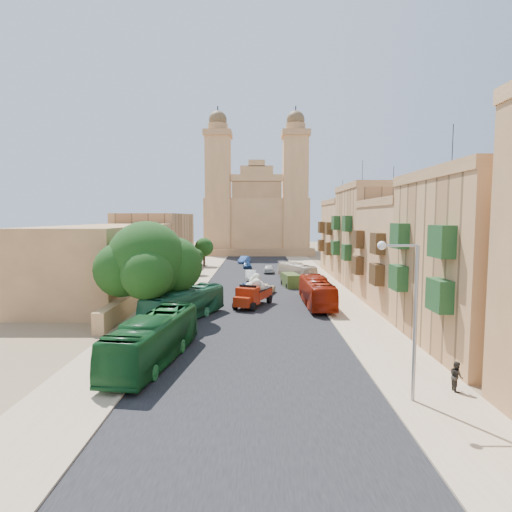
{
  "coord_description": "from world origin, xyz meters",
  "views": [
    {
      "loc": [
        0.21,
        -33.23,
        9.42
      ],
      "look_at": [
        0.0,
        26.0,
        4.0
      ],
      "focal_mm": 30.0,
      "sensor_mm": 36.0,
      "label": 1
    }
  ],
  "objects_px": {
    "street_tree_c": "(195,257)",
    "car_dkblue": "(247,265)",
    "street_tree_d": "(204,247)",
    "street_tree_b": "(182,264)",
    "car_white_b": "(269,269)",
    "car_white_a": "(251,275)",
    "streetlamp": "(407,301)",
    "ficus_tree": "(148,263)",
    "bus_cream_east": "(297,271)",
    "street_tree_a": "(162,278)",
    "bus_green_north": "(184,304)",
    "pedestrian_b": "(456,376)",
    "red_truck": "(253,292)",
    "car_blue_b": "(244,260)",
    "bus_red_east": "(317,292)",
    "church": "(257,217)",
    "olive_pickup": "(291,280)",
    "bus_green_south": "(153,339)",
    "car_cream": "(264,289)",
    "car_blue_a": "(248,287)",
    "pedestrian_c": "(327,297)",
    "pedestrian_a": "(327,297)"
  },
  "relations": [
    {
      "from": "car_cream",
      "to": "pedestrian_b",
      "type": "distance_m",
      "value": 30.86
    },
    {
      "from": "red_truck",
      "to": "bus_green_south",
      "type": "relative_size",
      "value": 0.55
    },
    {
      "from": "street_tree_c",
      "to": "street_tree_d",
      "type": "bearing_deg",
      "value": 90.0
    },
    {
      "from": "street_tree_a",
      "to": "streetlamp",
      "type": "relative_size",
      "value": 0.54
    },
    {
      "from": "street_tree_c",
      "to": "bus_red_east",
      "type": "xyz_separation_m",
      "value": [
        16.5,
        -24.47,
        -1.38
      ]
    },
    {
      "from": "car_dkblue",
      "to": "car_white_a",
      "type": "bearing_deg",
      "value": -89.85
    },
    {
      "from": "church",
      "to": "car_white_a",
      "type": "height_order",
      "value": "church"
    },
    {
      "from": "bus_cream_east",
      "to": "bus_green_north",
      "type": "bearing_deg",
      "value": 40.49
    },
    {
      "from": "street_tree_d",
      "to": "streetlamp",
      "type": "height_order",
      "value": "streetlamp"
    },
    {
      "from": "car_white_b",
      "to": "car_cream",
      "type": "bearing_deg",
      "value": 88.98
    },
    {
      "from": "street_tree_b",
      "to": "car_white_b",
      "type": "bearing_deg",
      "value": 49.64
    },
    {
      "from": "street_tree_d",
      "to": "bus_cream_east",
      "type": "bearing_deg",
      "value": -46.69
    },
    {
      "from": "street_tree_d",
      "to": "car_cream",
      "type": "bearing_deg",
      "value": -69.59
    },
    {
      "from": "street_tree_a",
      "to": "bus_green_north",
      "type": "xyz_separation_m",
      "value": [
        3.5,
        -6.74,
        -1.5
      ]
    },
    {
      "from": "street_tree_d",
      "to": "bus_cream_east",
      "type": "distance_m",
      "value": 23.64
    },
    {
      "from": "olive_pickup",
      "to": "bus_green_north",
      "type": "bearing_deg",
      "value": -120.84
    },
    {
      "from": "car_dkblue",
      "to": "ficus_tree",
      "type": "bearing_deg",
      "value": -103.97
    },
    {
      "from": "bus_green_north",
      "to": "pedestrian_c",
      "type": "bearing_deg",
      "value": 50.96
    },
    {
      "from": "pedestrian_a",
      "to": "streetlamp",
      "type": "bearing_deg",
      "value": 107.01
    },
    {
      "from": "street_tree_b",
      "to": "bus_red_east",
      "type": "distance_m",
      "value": 20.75
    },
    {
      "from": "olive_pickup",
      "to": "car_blue_a",
      "type": "distance_m",
      "value": 6.76
    },
    {
      "from": "street_tree_d",
      "to": "red_truck",
      "type": "height_order",
      "value": "street_tree_d"
    },
    {
      "from": "car_white_b",
      "to": "pedestrian_c",
      "type": "distance_m",
      "value": 26.69
    },
    {
      "from": "street_tree_c",
      "to": "car_blue_b",
      "type": "xyz_separation_m",
      "value": [
        7.48,
        17.75,
        -2.15
      ]
    },
    {
      "from": "street_tree_d",
      "to": "bus_red_east",
      "type": "bearing_deg",
      "value": -65.66
    },
    {
      "from": "bus_green_north",
      "to": "pedestrian_c",
      "type": "height_order",
      "value": "bus_green_north"
    },
    {
      "from": "olive_pickup",
      "to": "car_white_b",
      "type": "xyz_separation_m",
      "value": [
        -2.58,
        14.23,
        -0.15
      ]
    },
    {
      "from": "bus_green_north",
      "to": "pedestrian_b",
      "type": "relative_size",
      "value": 6.4
    },
    {
      "from": "street_tree_d",
      "to": "street_tree_a",
      "type": "bearing_deg",
      "value": -90.0
    },
    {
      "from": "street_tree_a",
      "to": "ficus_tree",
      "type": "bearing_deg",
      "value": -85.85
    },
    {
      "from": "bus_cream_east",
      "to": "street_tree_a",
      "type": "bearing_deg",
      "value": 26.23
    },
    {
      "from": "car_blue_b",
      "to": "car_dkblue",
      "type": "bearing_deg",
      "value": -70.5
    },
    {
      "from": "car_blue_a",
      "to": "car_blue_b",
      "type": "height_order",
      "value": "car_blue_b"
    },
    {
      "from": "bus_red_east",
      "to": "bus_cream_east",
      "type": "height_order",
      "value": "bus_red_east"
    },
    {
      "from": "car_white_b",
      "to": "car_blue_b",
      "type": "height_order",
      "value": "car_blue_b"
    },
    {
      "from": "bus_green_north",
      "to": "car_blue_b",
      "type": "height_order",
      "value": "bus_green_north"
    },
    {
      "from": "street_tree_b",
      "to": "car_white_b",
      "type": "relative_size",
      "value": 1.1
    },
    {
      "from": "pedestrian_b",
      "to": "car_cream",
      "type": "bearing_deg",
      "value": 20.39
    },
    {
      "from": "bus_green_south",
      "to": "car_white_b",
      "type": "height_order",
      "value": "bus_green_south"
    },
    {
      "from": "olive_pickup",
      "to": "pedestrian_b",
      "type": "distance_m",
      "value": 35.35
    },
    {
      "from": "car_white_a",
      "to": "bus_green_north",
      "type": "bearing_deg",
      "value": -107.3
    },
    {
      "from": "church",
      "to": "car_dkblue",
      "type": "bearing_deg",
      "value": -92.92
    },
    {
      "from": "street_tree_c",
      "to": "car_dkblue",
      "type": "bearing_deg",
      "value": 47.9
    },
    {
      "from": "car_white_b",
      "to": "pedestrian_a",
      "type": "bearing_deg",
      "value": 103.93
    },
    {
      "from": "bus_red_east",
      "to": "car_cream",
      "type": "bearing_deg",
      "value": -52.58
    },
    {
      "from": "streetlamp",
      "to": "ficus_tree",
      "type": "bearing_deg",
      "value": 136.96
    },
    {
      "from": "church",
      "to": "olive_pickup",
      "type": "height_order",
      "value": "church"
    },
    {
      "from": "street_tree_a",
      "to": "red_truck",
      "type": "distance_m",
      "value": 9.87
    },
    {
      "from": "street_tree_a",
      "to": "bus_red_east",
      "type": "bearing_deg",
      "value": -1.65
    },
    {
      "from": "pedestrian_b",
      "to": "street_tree_d",
      "type": "bearing_deg",
      "value": 21.15
    }
  ]
}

